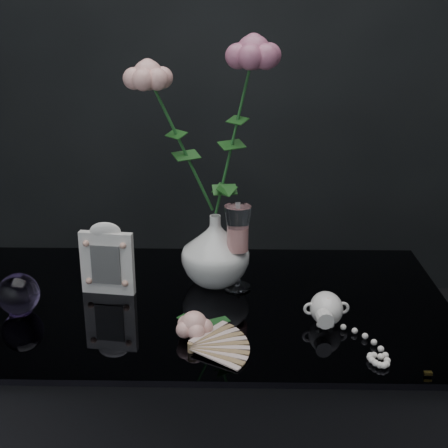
# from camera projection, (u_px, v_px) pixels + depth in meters

# --- Properties ---
(vase) EXTENTS (0.17, 0.17, 0.15)m
(vase) POSITION_uv_depth(u_px,v_px,m) (215.00, 250.00, 1.34)
(vase) COLOR white
(vase) RESTS_ON table
(wine_glass) EXTENTS (0.07, 0.07, 0.18)m
(wine_glass) POSITION_uv_depth(u_px,v_px,m) (238.00, 248.00, 1.31)
(wine_glass) COLOR white
(wine_glass) RESTS_ON table
(picture_frame) EXTENTS (0.13, 0.10, 0.16)m
(picture_frame) POSITION_uv_depth(u_px,v_px,m) (107.00, 258.00, 1.29)
(picture_frame) COLOR white
(picture_frame) RESTS_ON table
(paperweight) EXTENTS (0.09, 0.09, 0.08)m
(paperweight) POSITION_uv_depth(u_px,v_px,m) (19.00, 294.00, 1.22)
(paperweight) COLOR #8F70B7
(paperweight) RESTS_ON table
(paper_fan) EXTENTS (0.23, 0.19, 0.02)m
(paper_fan) POSITION_uv_depth(u_px,v_px,m) (191.00, 346.00, 1.09)
(paper_fan) COLOR beige
(paper_fan) RESTS_ON table
(loose_rose) EXTENTS (0.12, 0.15, 0.05)m
(loose_rose) POSITION_uv_depth(u_px,v_px,m) (194.00, 325.00, 1.13)
(loose_rose) COLOR #F9ACA1
(loose_rose) RESTS_ON table
(pearl_jar) EXTENTS (0.23, 0.24, 0.06)m
(pearl_jar) POSITION_uv_depth(u_px,v_px,m) (326.00, 307.00, 1.18)
(pearl_jar) COLOR white
(pearl_jar) RESTS_ON table
(roses) EXTENTS (0.29, 0.13, 0.42)m
(roses) POSITION_uv_depth(u_px,v_px,m) (209.00, 121.00, 1.25)
(roses) COLOR #FFACA2
(roses) RESTS_ON vase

